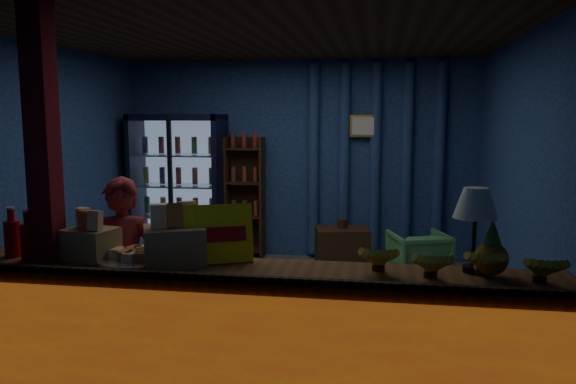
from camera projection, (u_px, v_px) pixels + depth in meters
name	position (u px, v px, depth m)	size (l,w,h in m)	color
ground	(267.00, 310.00, 5.46)	(4.60, 4.60, 0.00)	#515154
room_walls	(266.00, 149.00, 5.25)	(4.60, 4.60, 4.60)	navy
counter	(206.00, 341.00, 3.53)	(4.40, 0.57, 0.99)	brown
support_post	(47.00, 207.00, 3.59)	(0.16, 0.16, 2.60)	maroon
beverage_cooler	(181.00, 187.00, 7.46)	(1.20, 0.62, 1.90)	black
bottle_shelf	(246.00, 198.00, 7.48)	(0.50, 0.28, 1.60)	#3C2713
curtain_folds	(375.00, 161.00, 7.22)	(1.74, 0.14, 2.50)	navy
framed_picture	(364.00, 126.00, 7.14)	(0.36, 0.04, 0.28)	gold
shopkeeper	(124.00, 275.00, 4.10)	(0.53, 0.35, 1.45)	maroon
green_chair	(419.00, 256.00, 6.43)	(0.60, 0.62, 0.57)	#55AA58
side_table	(342.00, 251.00, 6.69)	(0.69, 0.56, 0.67)	#3C2713
yellow_sign	(216.00, 234.00, 3.55)	(0.47, 0.27, 0.38)	yellow
soda_bottles	(20.00, 238.00, 3.67)	(0.28, 0.18, 0.33)	#AE0B0D
snack_box_left	(174.00, 243.00, 3.53)	(0.46, 0.43, 0.39)	olive
snack_box_centre	(91.00, 241.00, 3.66)	(0.36, 0.32, 0.33)	olive
pastry_tray	(138.00, 257.00, 3.60)	(0.51, 0.51, 0.08)	silver
banana_bunches	(457.00, 263.00, 3.22)	(1.16, 0.32, 0.19)	yellow
table_lamp	(475.00, 206.00, 3.31)	(0.26, 0.26, 0.51)	black
pineapple	(491.00, 253.00, 3.25)	(0.19, 0.19, 0.33)	#95641B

